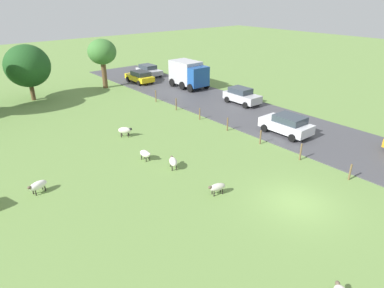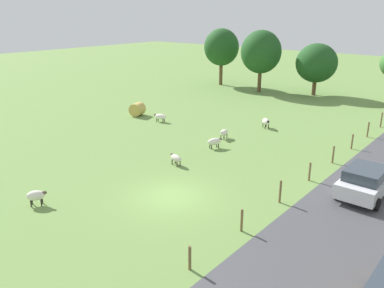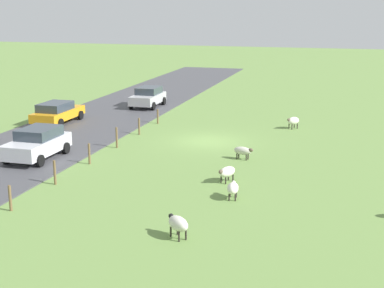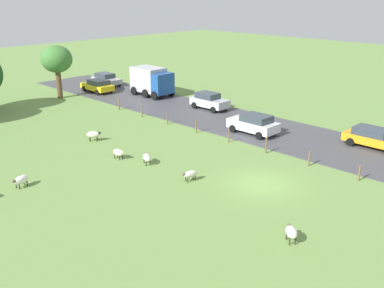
% 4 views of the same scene
% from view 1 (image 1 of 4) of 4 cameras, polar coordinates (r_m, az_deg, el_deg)
% --- Properties ---
extents(ground_plane, '(160.00, 160.00, 0.00)m').
position_cam_1_polar(ground_plane, '(20.46, 17.03, -9.41)').
color(ground_plane, '#6B8E47').
extents(road_strip, '(8.00, 80.00, 0.06)m').
position_cam_1_polar(road_strip, '(28.18, 28.13, -1.71)').
color(road_strip, '#47474C').
rests_on(road_strip, ground_plane).
extents(sheep_0, '(1.14, 1.09, 0.83)m').
position_cam_1_polar(sheep_0, '(28.50, -11.14, 2.25)').
color(sheep_0, silver).
rests_on(sheep_0, ground_plane).
extents(sheep_1, '(0.89, 1.17, 0.76)m').
position_cam_1_polar(sheep_1, '(22.97, -3.16, -2.96)').
color(sheep_1, silver).
rests_on(sheep_1, ground_plane).
extents(sheep_2, '(1.27, 0.79, 0.73)m').
position_cam_1_polar(sheep_2, '(22.22, -24.32, -6.32)').
color(sheep_2, white).
rests_on(sheep_2, ground_plane).
extents(sheep_3, '(1.17, 0.67, 0.70)m').
position_cam_1_polar(sheep_3, '(20.18, 4.20, -7.21)').
color(sheep_3, beige).
rests_on(sheep_3, ground_plane).
extents(sheep_5, '(0.60, 1.05, 0.74)m').
position_cam_1_polar(sheep_5, '(24.30, -7.81, -1.62)').
color(sheep_5, silver).
rests_on(sheep_5, ground_plane).
extents(tree_1, '(3.41, 3.41, 5.87)m').
position_cam_1_polar(tree_1, '(43.69, -14.78, 14.55)').
color(tree_1, brown).
rests_on(tree_1, ground_plane).
extents(tree_3, '(4.70, 4.70, 5.96)m').
position_cam_1_polar(tree_3, '(41.09, -25.76, 11.64)').
color(tree_3, brown).
rests_on(tree_3, ground_plane).
extents(fence_post_1, '(0.12, 0.12, 1.09)m').
position_cam_1_polar(fence_post_1, '(23.77, 24.88, -4.26)').
color(fence_post_1, brown).
rests_on(fence_post_1, ground_plane).
extents(fence_post_2, '(0.12, 0.12, 1.24)m').
position_cam_1_polar(fence_post_2, '(25.23, 17.68, -1.26)').
color(fence_post_2, brown).
rests_on(fence_post_2, ground_plane).
extents(fence_post_3, '(0.12, 0.12, 1.13)m').
position_cam_1_polar(fence_post_3, '(27.15, 11.35, 1.12)').
color(fence_post_3, brown).
rests_on(fence_post_3, ground_plane).
extents(fence_post_4, '(0.12, 0.12, 1.17)m').
position_cam_1_polar(fence_post_4, '(29.37, 5.93, 3.31)').
color(fence_post_4, brown).
rests_on(fence_post_4, ground_plane).
extents(fence_post_5, '(0.12, 0.12, 1.10)m').
position_cam_1_polar(fence_post_5, '(31.87, 1.29, 5.04)').
color(fence_post_5, brown).
rests_on(fence_post_5, ground_plane).
extents(fence_post_6, '(0.12, 0.12, 1.22)m').
position_cam_1_polar(fence_post_6, '(34.54, -2.67, 6.65)').
color(fence_post_6, brown).
rests_on(fence_post_6, ground_plane).
extents(fence_post_7, '(0.12, 0.12, 1.29)m').
position_cam_1_polar(fence_post_7, '(37.38, -6.06, 7.95)').
color(fence_post_7, brown).
rests_on(fence_post_7, ground_plane).
extents(truck_0, '(2.81, 4.92, 3.16)m').
position_cam_1_polar(truck_0, '(42.73, -0.61, 11.68)').
color(truck_0, '#1E4C99').
rests_on(truck_0, road_strip).
extents(car_0, '(2.16, 4.33, 1.51)m').
position_cam_1_polar(car_0, '(45.83, -8.69, 11.08)').
color(car_0, yellow).
rests_on(car_0, road_strip).
extents(car_2, '(2.03, 4.03, 1.66)m').
position_cam_1_polar(car_2, '(36.73, 8.29, 7.98)').
color(car_2, '#B7B7BC').
rests_on(car_2, road_strip).
extents(car_3, '(2.06, 4.28, 1.49)m').
position_cam_1_polar(car_3, '(49.65, -7.22, 12.14)').
color(car_3, '#B7B7BC').
rests_on(car_3, road_strip).
extents(car_5, '(2.21, 4.27, 1.65)m').
position_cam_1_polar(car_5, '(29.34, 15.53, 3.20)').
color(car_5, silver).
rests_on(car_5, road_strip).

